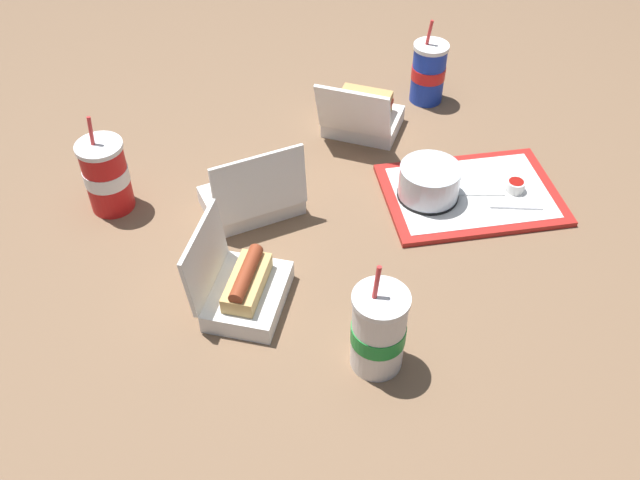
{
  "coord_description": "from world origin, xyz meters",
  "views": [
    {
      "loc": [
        0.37,
        0.96,
        0.99
      ],
      "look_at": [
        0.01,
        0.05,
        0.05
      ],
      "focal_mm": 40.0,
      "sensor_mm": 36.0,
      "label": 1
    }
  ],
  "objects_px": {
    "food_tray": "(471,194)",
    "plastic_fork": "(516,207)",
    "clamshell_sandwich_center": "(252,193)",
    "clamshell_sandwich_back": "(362,115)",
    "cake_container": "(429,183)",
    "clamshell_hotdog_front": "(243,287)",
    "soda_cup_right": "(428,72)",
    "soda_cup_back": "(378,331)",
    "ketchup_cup": "(515,185)",
    "soda_cup_front": "(106,176)"
  },
  "relations": [
    {
      "from": "cake_container",
      "to": "clamshell_sandwich_back",
      "type": "bearing_deg",
      "value": -84.96
    },
    {
      "from": "food_tray",
      "to": "clamshell_sandwich_center",
      "type": "bearing_deg",
      "value": -16.42
    },
    {
      "from": "plastic_fork",
      "to": "clamshell_hotdog_front",
      "type": "distance_m",
      "value": 0.61
    },
    {
      "from": "soda_cup_right",
      "to": "soda_cup_back",
      "type": "height_order",
      "value": "soda_cup_back"
    },
    {
      "from": "food_tray",
      "to": "clamshell_sandwich_center",
      "type": "distance_m",
      "value": 0.47
    },
    {
      "from": "soda_cup_right",
      "to": "soda_cup_back",
      "type": "relative_size",
      "value": 0.95
    },
    {
      "from": "food_tray",
      "to": "plastic_fork",
      "type": "height_order",
      "value": "plastic_fork"
    },
    {
      "from": "soda_cup_right",
      "to": "clamshell_sandwich_center",
      "type": "bearing_deg",
      "value": 24.6
    },
    {
      "from": "soda_cup_right",
      "to": "plastic_fork",
      "type": "bearing_deg",
      "value": 86.59
    },
    {
      "from": "cake_container",
      "to": "soda_cup_right",
      "type": "distance_m",
      "value": 0.4
    },
    {
      "from": "cake_container",
      "to": "plastic_fork",
      "type": "height_order",
      "value": "cake_container"
    },
    {
      "from": "soda_cup_right",
      "to": "soda_cup_front",
      "type": "xyz_separation_m",
      "value": [
        0.81,
        0.13,
        0.0
      ]
    },
    {
      "from": "clamshell_hotdog_front",
      "to": "clamshell_sandwich_center",
      "type": "distance_m",
      "value": 0.26
    },
    {
      "from": "cake_container",
      "to": "plastic_fork",
      "type": "bearing_deg",
      "value": 146.49
    },
    {
      "from": "plastic_fork",
      "to": "clamshell_sandwich_center",
      "type": "height_order",
      "value": "clamshell_sandwich_center"
    },
    {
      "from": "cake_container",
      "to": "ketchup_cup",
      "type": "height_order",
      "value": "cake_container"
    },
    {
      "from": "plastic_fork",
      "to": "clamshell_sandwich_center",
      "type": "relative_size",
      "value": 0.55
    },
    {
      "from": "clamshell_sandwich_center",
      "to": "soda_cup_back",
      "type": "distance_m",
      "value": 0.46
    },
    {
      "from": "plastic_fork",
      "to": "clamshell_hotdog_front",
      "type": "height_order",
      "value": "clamshell_hotdog_front"
    },
    {
      "from": "plastic_fork",
      "to": "soda_cup_front",
      "type": "relative_size",
      "value": 0.5
    },
    {
      "from": "cake_container",
      "to": "ketchup_cup",
      "type": "bearing_deg",
      "value": 163.87
    },
    {
      "from": "food_tray",
      "to": "clamshell_hotdog_front",
      "type": "relative_size",
      "value": 1.84
    },
    {
      "from": "clamshell_sandwich_back",
      "to": "clamshell_sandwich_center",
      "type": "bearing_deg",
      "value": 28.42
    },
    {
      "from": "clamshell_hotdog_front",
      "to": "soda_cup_right",
      "type": "height_order",
      "value": "soda_cup_right"
    },
    {
      "from": "cake_container",
      "to": "clamshell_sandwich_back",
      "type": "distance_m",
      "value": 0.29
    },
    {
      "from": "food_tray",
      "to": "clamshell_sandwich_back",
      "type": "xyz_separation_m",
      "value": [
        0.12,
        -0.31,
        0.04
      ]
    },
    {
      "from": "soda_cup_front",
      "to": "soda_cup_back",
      "type": "bearing_deg",
      "value": 121.2
    },
    {
      "from": "soda_cup_back",
      "to": "food_tray",
      "type": "bearing_deg",
      "value": -139.21
    },
    {
      "from": "clamshell_sandwich_center",
      "to": "food_tray",
      "type": "bearing_deg",
      "value": 163.58
    },
    {
      "from": "clamshell_sandwich_center",
      "to": "soda_cup_front",
      "type": "bearing_deg",
      "value": -23.86
    },
    {
      "from": "clamshell_hotdog_front",
      "to": "plastic_fork",
      "type": "bearing_deg",
      "value": -176.86
    },
    {
      "from": "clamshell_hotdog_front",
      "to": "clamshell_sandwich_back",
      "type": "bearing_deg",
      "value": -135.13
    },
    {
      "from": "cake_container",
      "to": "soda_cup_front",
      "type": "xyz_separation_m",
      "value": [
        0.63,
        -0.23,
        0.03
      ]
    },
    {
      "from": "ketchup_cup",
      "to": "clamshell_sandwich_back",
      "type": "bearing_deg",
      "value": -58.59
    },
    {
      "from": "ketchup_cup",
      "to": "plastic_fork",
      "type": "distance_m",
      "value": 0.06
    },
    {
      "from": "ketchup_cup",
      "to": "soda_cup_back",
      "type": "relative_size",
      "value": 0.18
    },
    {
      "from": "soda_cup_right",
      "to": "food_tray",
      "type": "bearing_deg",
      "value": 76.88
    },
    {
      "from": "plastic_fork",
      "to": "soda_cup_back",
      "type": "relative_size",
      "value": 0.49
    },
    {
      "from": "clamshell_hotdog_front",
      "to": "soda_cup_right",
      "type": "distance_m",
      "value": 0.8
    },
    {
      "from": "clamshell_hotdog_front",
      "to": "soda_cup_back",
      "type": "distance_m",
      "value": 0.27
    },
    {
      "from": "plastic_fork",
      "to": "soda_cup_front",
      "type": "height_order",
      "value": "soda_cup_front"
    },
    {
      "from": "ketchup_cup",
      "to": "clamshell_sandwich_center",
      "type": "xyz_separation_m",
      "value": [
        0.54,
        -0.16,
        0.02
      ]
    },
    {
      "from": "food_tray",
      "to": "soda_cup_right",
      "type": "height_order",
      "value": "soda_cup_right"
    },
    {
      "from": "clamshell_sandwich_center",
      "to": "soda_cup_right",
      "type": "xyz_separation_m",
      "value": [
        -0.54,
        -0.25,
        0.03
      ]
    },
    {
      "from": "cake_container",
      "to": "ketchup_cup",
      "type": "xyz_separation_m",
      "value": [
        -0.18,
        0.05,
        -0.02
      ]
    },
    {
      "from": "clamshell_sandwich_center",
      "to": "clamshell_sandwich_back",
      "type": "bearing_deg",
      "value": -151.58
    },
    {
      "from": "soda_cup_right",
      "to": "soda_cup_back",
      "type": "distance_m",
      "value": 0.84
    },
    {
      "from": "cake_container",
      "to": "clamshell_sandwich_center",
      "type": "bearing_deg",
      "value": -16.95
    },
    {
      "from": "cake_container",
      "to": "clamshell_sandwich_center",
      "type": "distance_m",
      "value": 0.37
    },
    {
      "from": "soda_cup_front",
      "to": "food_tray",
      "type": "bearing_deg",
      "value": 160.7
    }
  ]
}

